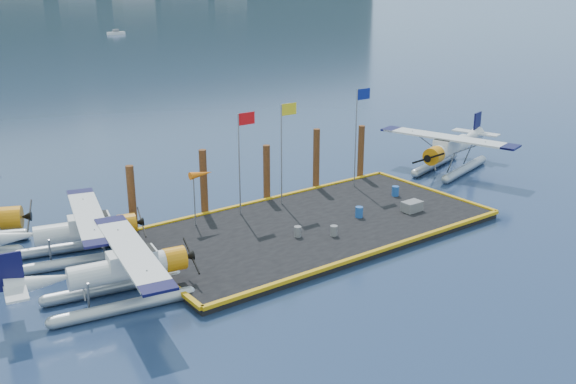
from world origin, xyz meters
The scene contains 20 objects.
ground centered at (0.00, 0.00, 0.00)m, with size 4000.00×4000.00×0.00m, color #172647.
dock centered at (0.00, 0.00, 0.20)m, with size 20.00×10.00×0.40m, color black.
dock_bumpers centered at (0.00, 0.00, 0.49)m, with size 20.25×10.25×0.18m, color #C18D0B, non-canonical shape.
seaplane_a centered at (-11.98, -1.75, 1.40)m, with size 8.29×9.09×3.21m.
seaplane_b centered at (-11.83, 3.93, 1.36)m, with size 8.13×8.81×3.12m.
seaplane_d centered at (15.35, 3.30, 1.59)m, with size 9.54×10.25×3.65m.
drum_1 centered at (-0.26, -2.08, 0.68)m, with size 0.40×0.40×0.56m, color slate.
drum_2 centered at (2.76, -0.78, 0.71)m, with size 0.45×0.45×0.63m, color #1B4999.
drum_3 centered at (-1.91, -1.02, 0.68)m, with size 0.40×0.40×0.57m, color slate.
drum_4 centered at (7.28, 0.75, 0.72)m, with size 0.45×0.45×0.63m, color #1B4999.
crate centered at (6.02, -1.86, 0.70)m, with size 1.19×0.79×0.59m, color slate.
flagpole_red centered at (-2.29, 3.80, 4.40)m, with size 1.14×0.08×6.00m.
flagpole_yellow centered at (0.70, 3.80, 4.51)m, with size 1.14×0.08×6.20m.
flagpole_blue centered at (6.70, 3.80, 4.69)m, with size 1.14×0.08×6.50m.
windsock centered at (-5.03, 3.80, 3.23)m, with size 1.40×0.44×3.12m.
piling_0 centered at (-8.50, 5.40, 2.00)m, with size 0.44×0.44×4.00m, color #442813.
piling_1 centered at (-4.00, 5.40, 2.10)m, with size 0.44×0.44×4.20m, color #442813.
piling_2 centered at (0.50, 5.40, 1.90)m, with size 0.44×0.44×3.80m, color #442813.
piling_3 centered at (4.50, 5.40, 2.15)m, with size 0.44×0.44×4.30m, color #442813.
piling_4 centered at (8.50, 5.40, 2.00)m, with size 0.44×0.44×4.00m, color #442813.
Camera 1 is at (-21.35, -26.52, 13.51)m, focal length 40.00 mm.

